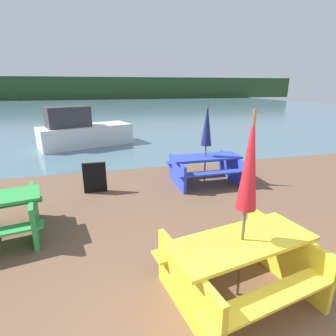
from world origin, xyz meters
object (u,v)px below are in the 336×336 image
Objects in this scene: umbrella_navy at (207,125)px; signboard at (95,178)px; picnic_table_blue at (205,166)px; umbrella_crimson at (250,164)px; boat at (82,131)px; picnic_table_yellow at (240,262)px.

umbrella_navy reaches higher than signboard.
picnic_table_blue is 0.88× the size of umbrella_navy.
picnic_table_blue is 4.24m from umbrella_crimson.
boat is at bearing 121.64° from picnic_table_blue.
picnic_table_blue is at bearing 73.64° from picnic_table_yellow.
umbrella_navy is 3.10m from signboard.
umbrella_navy reaches higher than picnic_table_blue.
picnic_table_yellow reaches higher than signboard.
boat is (-2.27, 9.42, -1.09)m from umbrella_crimson.
umbrella_crimson is 4.48m from signboard.
picnic_table_blue is 2.87m from signboard.
signboard is (0.54, -5.52, -0.25)m from boat.
signboard is at bearing 179.55° from picnic_table_blue.
signboard is at bearing 113.89° from picnic_table_yellow.
umbrella_navy reaches higher than picnic_table_yellow.
picnic_table_yellow is 1.24m from umbrella_crimson.
umbrella_navy is at bearing 73.64° from picnic_table_yellow.
boat is 5.42× the size of signboard.
picnic_table_yellow is 2.65× the size of signboard.
umbrella_navy is 0.92× the size of umbrella_crimson.
umbrella_crimson is 0.57× the size of boat.
picnic_table_yellow reaches higher than picnic_table_blue.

